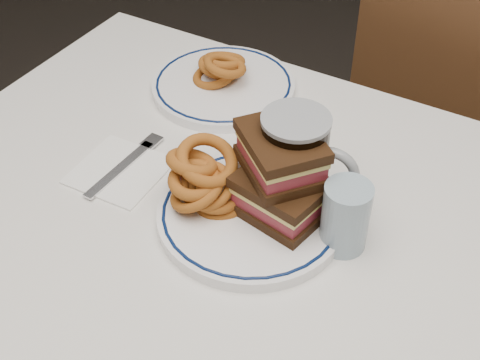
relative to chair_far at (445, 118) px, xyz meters
The scene contains 11 objects.
dining_table 0.80m from the chair_far, 95.63° to the right, with size 1.27×0.87×0.75m.
chair_far is the anchor object (origin of this frame).
main_plate 0.83m from the chair_far, 98.55° to the right, with size 0.29×0.29×0.02m.
reuben_sandwich 0.83m from the chair_far, 96.33° to the right, with size 0.16×0.16×0.13m.
onion_rings_main 0.88m from the chair_far, 103.45° to the right, with size 0.14×0.12×0.12m.
ketchup_ramekin 0.78m from the chair_far, 103.24° to the right, with size 0.06×0.06×0.04m.
beer_mug 0.80m from the chair_far, 96.03° to the right, with size 0.15×0.10×0.17m.
water_glass 0.82m from the chair_far, 88.25° to the right, with size 0.07×0.07×0.11m, color #8FA7B8.
far_plate 0.66m from the chair_far, 123.94° to the right, with size 0.27×0.27×0.02m.
onion_rings_far 0.67m from the chair_far, 125.69° to the right, with size 0.11×0.11×0.07m.
napkin_fork 0.91m from the chair_far, 114.61° to the right, with size 0.15×0.19×0.01m.
Camera 1 is at (0.31, -0.64, 1.48)m, focal length 50.00 mm.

